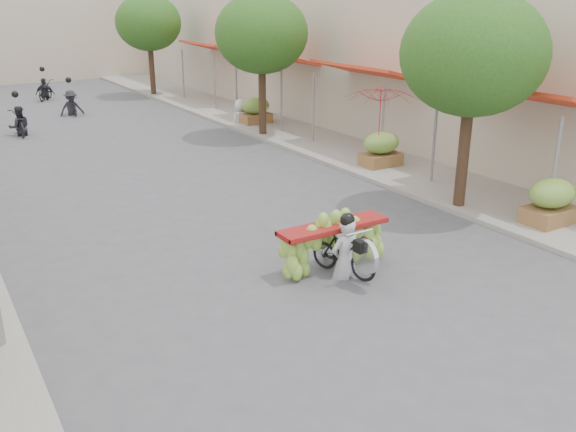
# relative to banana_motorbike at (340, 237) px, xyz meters

# --- Properties ---
(ground) EXTENTS (120.00, 120.00, 0.00)m
(ground) POSITION_rel_banana_motorbike_xyz_m (-0.63, -2.56, -0.73)
(ground) COLOR #4F4F54
(ground) RESTS_ON ground
(sidewalk_right) EXTENTS (4.00, 60.00, 0.12)m
(sidewalk_right) POSITION_rel_banana_motorbike_xyz_m (6.37, 12.44, -0.67)
(sidewalk_right) COLOR gray
(sidewalk_right) RESTS_ON ground
(shophouse_row_right) EXTENTS (9.77, 40.00, 6.00)m
(shophouse_row_right) POSITION_rel_banana_motorbike_xyz_m (11.36, 11.44, 2.27)
(shophouse_row_right) COLOR #BBB09B
(shophouse_row_right) RESTS_ON ground
(far_building) EXTENTS (20.00, 6.00, 7.00)m
(far_building) POSITION_rel_banana_motorbike_xyz_m (-0.63, 35.44, 2.77)
(far_building) COLOR #C0AF98
(far_building) RESTS_ON ground
(street_tree_near) EXTENTS (3.40, 3.40, 5.25)m
(street_tree_near) POSITION_rel_banana_motorbike_xyz_m (4.77, 1.44, 3.06)
(street_tree_near) COLOR #3A2719
(street_tree_near) RESTS_ON ground
(street_tree_mid) EXTENTS (3.40, 3.40, 5.25)m
(street_tree_mid) POSITION_rel_banana_motorbike_xyz_m (4.77, 11.44, 3.06)
(street_tree_mid) COLOR #3A2719
(street_tree_mid) RESTS_ON ground
(street_tree_far) EXTENTS (3.40, 3.40, 5.25)m
(street_tree_far) POSITION_rel_banana_motorbike_xyz_m (4.77, 23.44, 3.06)
(street_tree_far) COLOR #3A2719
(street_tree_far) RESTS_ON ground
(produce_crate_near) EXTENTS (1.20, 0.88, 1.16)m
(produce_crate_near) POSITION_rel_banana_motorbike_xyz_m (5.57, -0.56, -0.01)
(produce_crate_near) COLOR brown
(produce_crate_near) RESTS_ON ground
(produce_crate_mid) EXTENTS (1.20, 0.88, 1.16)m
(produce_crate_mid) POSITION_rel_banana_motorbike_xyz_m (5.57, 5.44, -0.01)
(produce_crate_mid) COLOR brown
(produce_crate_mid) RESTS_ON ground
(produce_crate_far) EXTENTS (1.20, 0.88, 1.16)m
(produce_crate_far) POSITION_rel_banana_motorbike_xyz_m (5.57, 13.44, -0.01)
(produce_crate_far) COLOR brown
(produce_crate_far) RESTS_ON ground
(banana_motorbike) EXTENTS (2.29, 1.75, 2.16)m
(banana_motorbike) POSITION_rel_banana_motorbike_xyz_m (0.00, 0.00, 0.00)
(banana_motorbike) COLOR black
(banana_motorbike) RESTS_ON ground
(market_umbrella) EXTENTS (2.86, 2.86, 1.98)m
(market_umbrella) POSITION_rel_banana_motorbike_xyz_m (5.34, 5.28, 1.86)
(market_umbrella) COLOR red
(market_umbrella) RESTS_ON ground
(pedestrian) EXTENTS (1.00, 0.72, 1.84)m
(pedestrian) POSITION_rel_banana_motorbike_xyz_m (5.18, 14.04, 0.31)
(pedestrian) COLOR silver
(pedestrian) RESTS_ON ground
(bg_motorbike_a) EXTENTS (0.80, 1.68, 1.95)m
(bg_motorbike_a) POSITION_rel_banana_motorbike_xyz_m (-3.09, 16.55, 0.01)
(bg_motorbike_a) COLOR black
(bg_motorbike_a) RESTS_ON ground
(bg_motorbike_b) EXTENTS (1.08, 1.52, 1.95)m
(bg_motorbike_b) POSITION_rel_banana_motorbike_xyz_m (-0.37, 19.84, 0.16)
(bg_motorbike_b) COLOR black
(bg_motorbike_b) RESTS_ON ground
(bg_motorbike_c) EXTENTS (1.42, 1.87, 1.95)m
(bg_motorbike_c) POSITION_rel_banana_motorbike_xyz_m (-0.49, 25.05, 0.05)
(bg_motorbike_c) COLOR black
(bg_motorbike_c) RESTS_ON ground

